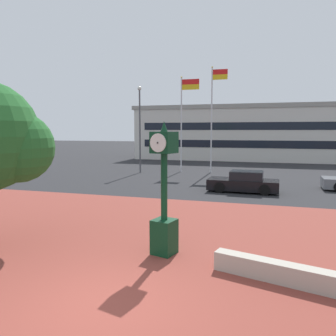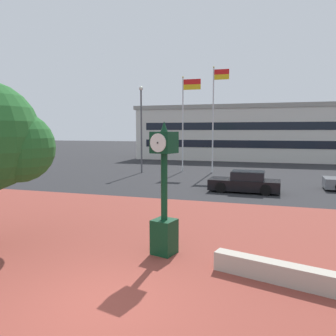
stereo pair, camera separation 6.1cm
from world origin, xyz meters
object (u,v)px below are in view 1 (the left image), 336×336
object	(u,v)px
flagpole_secondary	(213,113)
street_lamp_post	(140,121)
flagpole_primary	(183,116)
civic_building	(249,133)
car_street_near	(244,182)
street_clock	(164,199)

from	to	relation	value
flagpole_secondary	street_lamp_post	bearing A→B (deg)	-163.08
flagpole_primary	civic_building	size ratio (longest dim) A/B	0.29
car_street_near	flagpole_primary	world-z (taller)	flagpole_primary
street_clock	civic_building	size ratio (longest dim) A/B	0.14
car_street_near	flagpole_primary	distance (m)	11.37
street_clock	car_street_near	bearing A→B (deg)	96.30
street_clock	street_lamp_post	xyz separation A→B (m)	(-7.67, 17.87, 2.83)
street_lamp_post	flagpole_primary	bearing A→B (deg)	28.32
street_clock	car_street_near	distance (m)	11.28
flagpole_secondary	civic_building	world-z (taller)	flagpole_secondary
flagpole_primary	flagpole_secondary	bearing A→B (deg)	-0.00
street_clock	flagpole_primary	bearing A→B (deg)	117.09
street_clock	civic_building	bearing A→B (deg)	103.66
flagpole_primary	civic_building	xyz separation A→B (m)	(5.07, 16.40, -1.58)
street_clock	street_lamp_post	world-z (taller)	street_lamp_post
street_clock	flagpole_secondary	size ratio (longest dim) A/B	0.43
civic_building	street_clock	bearing A→B (deg)	-91.34
street_clock	civic_building	world-z (taller)	civic_building
street_lamp_post	flagpole_secondary	bearing A→B (deg)	16.92
street_clock	flagpole_secondary	xyz separation A→B (m)	(-1.57, 19.72, 3.57)
street_clock	car_street_near	xyz separation A→B (m)	(1.70, 11.10, -1.12)
street_clock	flagpole_secondary	bearing A→B (deg)	109.55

